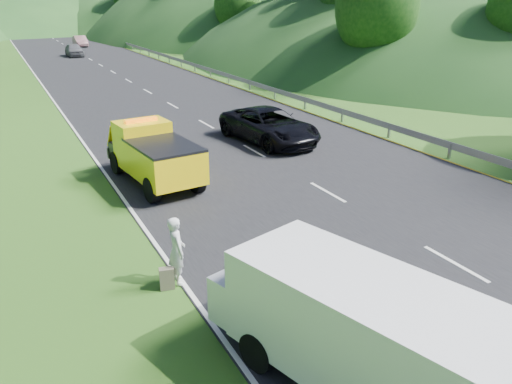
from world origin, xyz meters
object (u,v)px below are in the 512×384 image
woman (179,282)px  suitcase (167,278)px  child (276,283)px  white_van (361,330)px  passing_suv (269,142)px  worker (449,381)px  tow_truck (153,154)px

woman → suitcase: size_ratio=3.10×
woman → child: (2.18, -1.17, 0.00)m
child → white_van: bearing=-67.9°
child → passing_suv: 13.26m
worker → passing_suv: 16.99m
tow_truck → suitcase: size_ratio=9.75×
passing_suv → tow_truck: bearing=-162.4°
worker → passing_suv: (5.02, 16.23, 0.00)m
passing_suv → worker: bearing=-113.8°
tow_truck → suitcase: 7.95m
white_van → child: 4.11m
tow_truck → child: size_ratio=5.92×
passing_suv → child: bearing=-124.5°
white_van → suitcase: 5.39m
child → suitcase: bearing=-172.9°
child → woman: bearing=-179.1°
tow_truck → white_van: (0.07, -12.54, 0.16)m
child → worker: 4.67m
tow_truck → woman: (-1.63, -7.50, -1.14)m
woman → suitcase: (-0.34, -0.15, 0.29)m
woman → passing_suv: (8.39, 10.54, 0.00)m
woman → white_van: bearing=-157.9°
tow_truck → child: tow_truck is taller
tow_truck → worker: tow_truck is taller
worker → suitcase: (-3.71, 5.54, 0.29)m
white_van → passing_suv: size_ratio=1.18×
white_van → worker: size_ratio=3.82×
woman → child: bearing=-114.8°
white_van → passing_suv: bearing=50.1°
child → passing_suv: (6.21, 11.71, 0.00)m
tow_truck → worker: bearing=-88.4°
white_van → worker: (1.67, -0.65, -1.30)m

